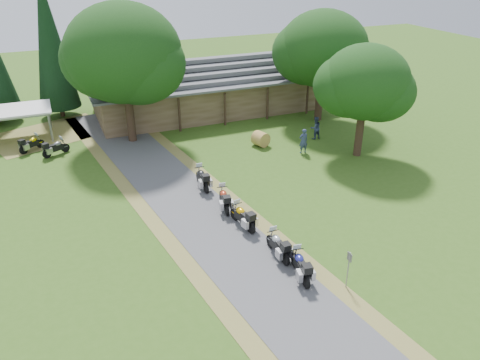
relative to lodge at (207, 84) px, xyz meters
name	(u,v)px	position (x,y,z in m)	size (l,w,h in m)	color
ground	(255,272)	(-6.00, -24.00, -2.45)	(120.00, 120.00, 0.00)	#365919
driveway	(216,232)	(-6.50, -20.00, -2.45)	(46.00, 46.00, 0.00)	#424244
lodge	(207,84)	(0.00, 0.00, 0.00)	(21.40, 9.40, 4.90)	brown
carport	(15,124)	(-16.45, -1.17, -1.23)	(5.65, 3.77, 2.45)	silver
motorcycle_row_a	(301,264)	(-4.18, -25.09, -1.75)	(2.03, 0.66, 1.39)	navy
motorcycle_row_b	(278,244)	(-4.40, -23.21, -1.77)	(2.00, 0.65, 1.37)	#A4A7AB
motorcycle_row_c	(243,215)	(-4.96, -20.06, -1.75)	(2.05, 0.67, 1.40)	#EAA400
motorcycle_row_d	(224,198)	(-5.18, -17.82, -1.76)	(2.02, 0.66, 1.38)	#C13B1F
motorcycle_row_e	(202,177)	(-5.51, -14.78, -1.74)	(2.08, 0.68, 1.42)	black
motorcycle_carport_a	(31,143)	(-15.43, -4.20, -1.82)	(1.85, 0.60, 1.27)	#E1C304
motorcycle_carport_b	(55,147)	(-13.80, -5.72, -1.81)	(1.88, 0.61, 1.29)	slate
person_a	(304,139)	(3.16, -12.37, -1.34)	(0.63, 0.45, 2.22)	navy
person_b	(316,126)	(5.46, -10.24, -1.38)	(0.61, 0.44, 2.14)	navy
hay_bale	(261,139)	(0.83, -9.91, -1.89)	(1.12, 1.12, 1.03)	olive
sign_post	(348,270)	(-2.63, -26.57, -1.50)	(0.34, 0.06, 1.90)	gray
oak_lodge_left	(125,71)	(-8.07, -5.07, 3.08)	(8.54, 8.54, 11.05)	black
oak_lodge_right	(322,63)	(8.05, -6.41, 2.54)	(7.45, 7.45, 9.99)	black
oak_driveway	(364,97)	(6.65, -14.26, 1.96)	(6.10, 6.10, 8.82)	black
cedar_near	(51,47)	(-12.76, 3.32, 3.72)	(3.56, 3.56, 12.33)	black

